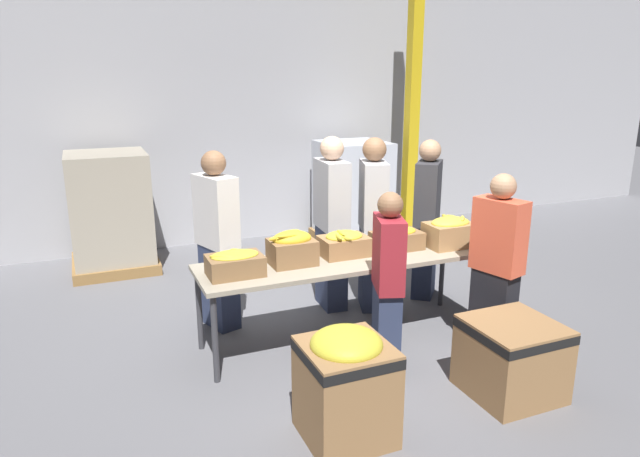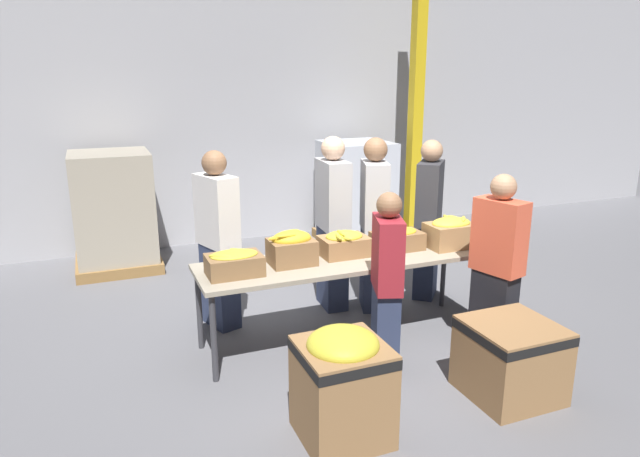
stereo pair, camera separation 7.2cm
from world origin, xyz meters
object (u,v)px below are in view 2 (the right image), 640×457
object	(u,v)px
support_pillar	(416,101)
pallet_stack_1	(356,193)
volunteer_3	(374,226)
volunteer_4	(218,241)
banana_box_1	(292,247)
volunteer_5	(387,285)
banana_box_4	(451,232)
banana_box_0	(234,263)
donation_bin_0	(342,381)
volunteer_0	(333,225)
volunteer_1	(497,268)
banana_box_3	(397,238)
volunteer_2	(428,220)
donation_bin_1	(511,357)
sorting_table	(345,264)
pallet_stack_0	(114,212)
banana_box_2	(344,243)

from	to	relation	value
support_pillar	pallet_stack_1	bearing A→B (deg)	173.40
volunteer_3	volunteer_4	xyz separation A→B (m)	(-1.57, 0.15, -0.03)
banana_box_1	volunteer_5	size ratio (longest dim) A/B	0.28
banana_box_4	support_pillar	distance (m)	3.23
banana_box_0	donation_bin_0	distance (m)	1.43
volunteer_0	donation_bin_0	xyz separation A→B (m)	(-0.83, -2.10, -0.47)
volunteer_1	support_pillar	world-z (taller)	support_pillar
banana_box_1	banana_box_3	world-z (taller)	banana_box_1
banana_box_0	volunteer_3	distance (m)	1.72
volunteer_2	donation_bin_1	size ratio (longest dim) A/B	2.68
volunteer_4	donation_bin_0	size ratio (longest dim) A/B	2.18
volunteer_0	pallet_stack_1	distance (m)	2.42
donation_bin_0	pallet_stack_1	bearing A→B (deg)	63.45
banana_box_1	banana_box_3	size ratio (longest dim) A/B	0.90
sorting_table	pallet_stack_0	xyz separation A→B (m)	(-1.82, 2.89, -0.01)
volunteer_4	donation_bin_1	bearing A→B (deg)	21.80
volunteer_2	volunteer_3	bearing A→B (deg)	-43.72
banana_box_0	donation_bin_0	size ratio (longest dim) A/B	0.57
banana_box_2	volunteer_4	world-z (taller)	volunteer_4
banana_box_2	banana_box_4	world-z (taller)	banana_box_4
support_pillar	volunteer_1	bearing A→B (deg)	-109.93
banana_box_4	volunteer_5	distance (m)	1.18
donation_bin_0	banana_box_4	bearing A→B (deg)	37.18
volunteer_1	pallet_stack_0	distance (m)	4.64
banana_box_3	pallet_stack_1	world-z (taller)	pallet_stack_1
volunteer_3	volunteer_5	size ratio (longest dim) A/B	1.18
volunteer_5	volunteer_1	bearing A→B (deg)	-75.84
volunteer_1	support_pillar	xyz separation A→B (m)	(1.25, 3.46, 1.21)
volunteer_2	volunteer_3	size ratio (longest dim) A/B	0.97
volunteer_2	donation_bin_1	xyz separation A→B (m)	(-0.50, -1.98, -0.54)
volunteer_3	donation_bin_1	world-z (taller)	volunteer_3
volunteer_1	donation_bin_0	world-z (taller)	volunteer_1
donation_bin_1	banana_box_1	bearing A→B (deg)	132.40
donation_bin_0	pallet_stack_0	bearing A→B (deg)	105.73
banana_box_3	volunteer_1	world-z (taller)	volunteer_1
banana_box_1	volunteer_0	distance (m)	1.00
pallet_stack_1	volunteer_5	bearing A→B (deg)	-111.76
volunteer_5	support_pillar	bearing A→B (deg)	-14.50
volunteer_2	volunteer_0	bearing A→B (deg)	-55.20
banana_box_0	banana_box_2	bearing A→B (deg)	7.16
donation_bin_1	pallet_stack_1	world-z (taller)	pallet_stack_1
volunteer_1	donation_bin_1	distance (m)	0.83
volunteer_1	volunteer_5	world-z (taller)	volunteer_1
banana_box_3	volunteer_5	world-z (taller)	volunteer_5
volunteer_1	donation_bin_1	size ratio (longest dim) A/B	2.49
banana_box_3	banana_box_4	world-z (taller)	banana_box_4
volunteer_2	banana_box_3	bearing A→B (deg)	-9.85
banana_box_0	banana_box_3	world-z (taller)	banana_box_3
banana_box_0	donation_bin_0	bearing A→B (deg)	-73.08
sorting_table	donation_bin_1	world-z (taller)	sorting_table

